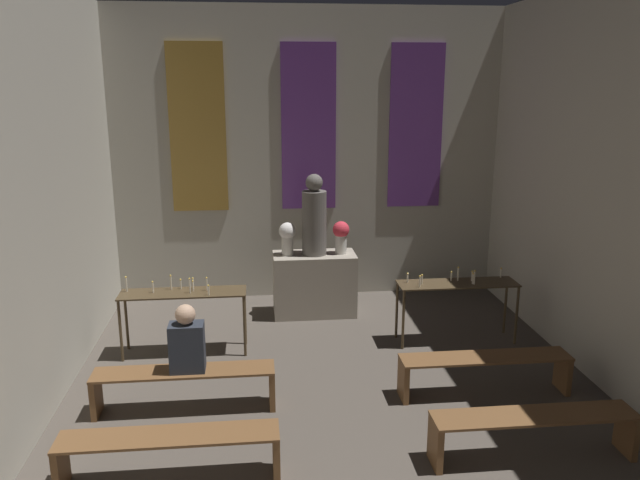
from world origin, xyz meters
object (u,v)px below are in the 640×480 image
(altar, at_px, (314,284))
(statue, at_px, (314,218))
(flower_vase_right, at_px, (341,235))
(pew_third_left, at_px, (170,448))
(candle_rack_left, at_px, (183,299))
(pew_third_right, at_px, (534,427))
(person_seated, at_px, (187,342))
(flower_vase_left, at_px, (287,236))
(candle_rack_right, at_px, (457,290))
(pew_back_right, at_px, (485,367))
(pew_back_left, at_px, (185,381))

(altar, distance_m, statue, 1.01)
(altar, bearing_deg, flower_vase_right, 0.00)
(pew_third_left, bearing_deg, candle_rack_left, 93.14)
(pew_third_left, xyz_separation_m, pew_third_right, (3.29, 0.00, 0.00))
(flower_vase_right, bearing_deg, person_seated, -126.33)
(flower_vase_left, distance_m, person_seated, 3.00)
(candle_rack_right, xyz_separation_m, pew_back_right, (-0.15, -1.49, -0.39))
(pew_third_left, bearing_deg, pew_third_right, 0.00)
(statue, xyz_separation_m, candle_rack_left, (-1.79, -1.22, -0.75))
(statue, xyz_separation_m, pew_back_left, (-1.64, -2.71, -1.14))
(pew_third_right, bearing_deg, candle_rack_right, 86.93)
(altar, relative_size, statue, 1.02)
(flower_vase_right, xyz_separation_m, pew_back_right, (1.25, -2.71, -0.88))
(flower_vase_left, relative_size, candle_rack_left, 0.31)
(candle_rack_right, distance_m, person_seated, 3.70)
(pew_third_right, bearing_deg, altar, 112.56)
(candle_rack_left, height_order, pew_back_left, candle_rack_left)
(statue, distance_m, pew_third_right, 4.43)
(pew_third_left, bearing_deg, pew_back_right, 20.77)
(statue, relative_size, flower_vase_left, 2.45)
(statue, height_order, pew_back_right, statue)
(statue, relative_size, candle_rack_right, 0.75)
(pew_back_left, height_order, pew_back_right, same)
(candle_rack_right, bearing_deg, pew_back_right, -95.63)
(flower_vase_left, height_order, pew_third_left, flower_vase_left)
(pew_third_left, xyz_separation_m, pew_back_right, (3.29, 1.25, 0.00))
(pew_back_right, bearing_deg, candle_rack_right, 84.37)
(flower_vase_left, bearing_deg, pew_third_right, -62.73)
(flower_vase_left, distance_m, pew_back_right, 3.50)
(flower_vase_left, bearing_deg, statue, -0.00)
(flower_vase_right, distance_m, pew_third_right, 4.24)
(pew_third_left, height_order, person_seated, person_seated)
(candle_rack_right, relative_size, pew_third_left, 0.84)
(candle_rack_left, bearing_deg, pew_third_left, -86.86)
(pew_third_right, distance_m, pew_back_left, 3.52)
(statue, bearing_deg, pew_third_left, -112.56)
(altar, bearing_deg, flower_vase_left, 180.00)
(candle_rack_left, distance_m, pew_back_right, 3.77)
(statue, height_order, pew_third_left, statue)
(pew_back_right, height_order, person_seated, person_seated)
(altar, xyz_separation_m, statue, (0.00, -0.00, 1.01))
(person_seated, bearing_deg, flower_vase_right, 53.67)
(altar, relative_size, pew_back_right, 0.64)
(flower_vase_right, bearing_deg, flower_vase_left, 180.00)
(candle_rack_left, xyz_separation_m, person_seated, (0.20, -1.49, 0.06))
(flower_vase_left, distance_m, pew_back_left, 3.11)
(flower_vase_left, height_order, candle_rack_right, flower_vase_left)
(pew_third_right, bearing_deg, flower_vase_left, 117.27)
(flower_vase_left, bearing_deg, flower_vase_right, 0.00)
(flower_vase_left, height_order, person_seated, flower_vase_left)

